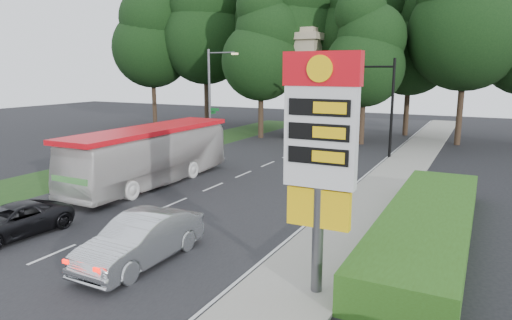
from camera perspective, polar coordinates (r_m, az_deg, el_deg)
The scene contains 21 objects.
ground at distance 17.52m, azimuth -25.37°, elevation -11.25°, with size 120.00×120.00×0.00m, color black.
road_surface at distance 26.12m, azimuth -4.21°, elevation -2.92°, with size 14.00×80.00×0.02m, color black.
sidewalk_right at distance 23.02m, azimuth 14.28°, elevation -5.06°, with size 3.00×80.00×0.12m, color gray.
grass_verge_left at distance 36.31m, azimuth -12.18°, elevation 0.86°, with size 5.00×50.00×0.02m, color #193814.
hedge at distance 18.64m, azimuth 20.65°, elevation -7.58°, with size 3.00×14.00×1.20m, color #284F15.
gas_station_pylon at distance 12.44m, azimuth 8.04°, elevation 2.21°, with size 2.10×0.45×6.85m.
traffic_signal_mast at distance 34.51m, azimuth 14.56°, elevation 8.03°, with size 6.10×0.35×7.20m.
streetlight_signs at distance 37.58m, azimuth -5.55°, elevation 8.20°, with size 2.75×0.98×8.00m.
monument at distance 42.47m, azimuth 6.13°, elevation 9.43°, with size 3.00×3.00×10.05m.
tree_far_west at distance 55.45m, azimuth -12.96°, elevation 15.39°, with size 8.96×8.96×17.60m.
tree_west_mid at distance 53.59m, azimuth -6.42°, elevation 16.83°, with size 9.80×9.80×19.25m.
tree_west_near at distance 52.21m, azimuth 0.59°, elevation 15.20°, with size 8.40×8.40×16.50m.
tree_center_left at distance 46.70m, azimuth 4.08°, elevation 18.12°, with size 10.08×10.08×19.80m.
tree_center_right at distance 46.50m, azimuth 12.20°, elevation 16.69°, with size 9.24×9.24×18.15m.
tree_east_near at distance 47.31m, azimuth 18.84°, elevation 14.63°, with size 8.12×8.12×15.95m.
tree_east_mid at distance 42.99m, azimuth 25.05°, elevation 16.85°, with size 9.52×9.52×18.70m.
tree_monument_left at distance 43.20m, azimuth 0.62°, elevation 14.26°, with size 7.28×7.28×14.30m.
tree_monument_right at distance 40.35m, azimuth 13.46°, elevation 13.23°, with size 6.72×6.72×13.20m.
transit_bus at distance 26.28m, azimuth -12.97°, elevation 0.47°, with size 2.70×11.56×3.22m, color silver.
sedan_silver at distance 15.88m, azimuth -14.18°, elevation -9.60°, with size 1.74×4.98×1.64m, color #B5B8BD.
suv_charcoal at distance 20.13m, azimuth -28.20°, elevation -6.75°, with size 2.07×4.49×1.25m, color black.
Camera 1 is at (13.18, -9.64, 6.37)m, focal length 32.00 mm.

